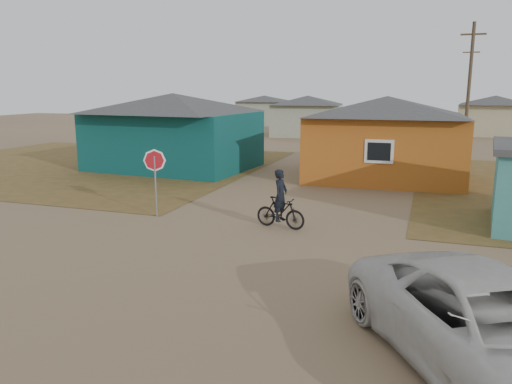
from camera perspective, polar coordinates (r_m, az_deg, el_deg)
ground at (r=12.09m, az=-3.62°, el=-8.90°), size 120.00×120.00×0.00m
grass_nw at (r=30.08m, az=-18.97°, el=3.02°), size 20.00×18.00×0.00m
house_teal at (r=27.26m, az=-9.36°, el=7.00°), size 8.93×7.08×4.00m
house_yellow at (r=24.60m, az=14.59°, el=6.15°), size 7.72×6.76×3.90m
house_pale_west at (r=45.68m, az=5.88°, el=8.73°), size 7.04×6.15×3.60m
house_beige_east at (r=50.79m, az=25.57°, el=7.95°), size 6.95×6.05×3.60m
house_pale_north at (r=59.40m, az=0.94°, el=9.39°), size 6.28×5.81×3.40m
utility_pole_near at (r=32.49m, az=23.14°, el=10.66°), size 1.40×0.20×8.00m
utility_pole_far at (r=48.52m, az=23.09°, el=10.74°), size 1.40×0.20×8.00m
stop_sign at (r=16.94m, az=-11.49°, el=2.83°), size 0.75×0.06×2.29m
cyclist at (r=15.41m, az=2.81°, el=-1.71°), size 1.68×0.72×1.84m
vehicle at (r=8.45m, az=25.49°, el=-13.85°), size 5.11×6.10×1.55m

